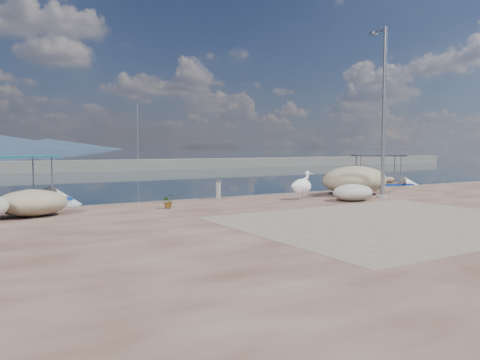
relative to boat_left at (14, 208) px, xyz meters
name	(u,v)px	position (x,y,z in m)	size (l,w,h in m)	color
ground	(300,227)	(7.74, -8.15, -0.21)	(1400.00, 1400.00, 0.00)	#162635
quay	(472,255)	(7.74, -14.15, 0.04)	(44.00, 22.00, 0.50)	#502D23
quay_patch	(394,221)	(8.74, -11.15, 0.30)	(9.00, 7.00, 0.01)	gray
breakwater	(65,166)	(7.74, 31.85, 0.40)	(120.00, 2.20, 7.50)	gray
boat_left	(14,208)	(0.00, 0.00, 0.00)	(5.75, 3.82, 2.64)	white
boat_right	(377,188)	(19.31, -0.73, -0.01)	(5.26, 4.34, 2.50)	white
pelican	(302,186)	(10.04, -5.36, 0.83)	(1.18, 0.60, 1.14)	tan
lamp_post	(383,118)	(13.38, -6.49, 3.59)	(0.44, 0.96, 7.00)	gray
bollard_near	(218,189)	(7.20, -3.55, 0.71)	(0.25, 0.25, 0.77)	gray
potted_plant	(168,201)	(4.35, -5.23, 0.54)	(0.44, 0.38, 0.49)	#33722D
net_pile_c	(355,180)	(13.24, -5.07, 0.92)	(3.21, 2.30, 1.26)	#C4BB92
net_pile_b	(32,203)	(0.11, -4.80, 0.69)	(2.06, 1.60, 0.80)	#C4BB92
net_pile_d	(353,192)	(11.41, -6.81, 0.62)	(1.74, 1.31, 0.65)	beige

